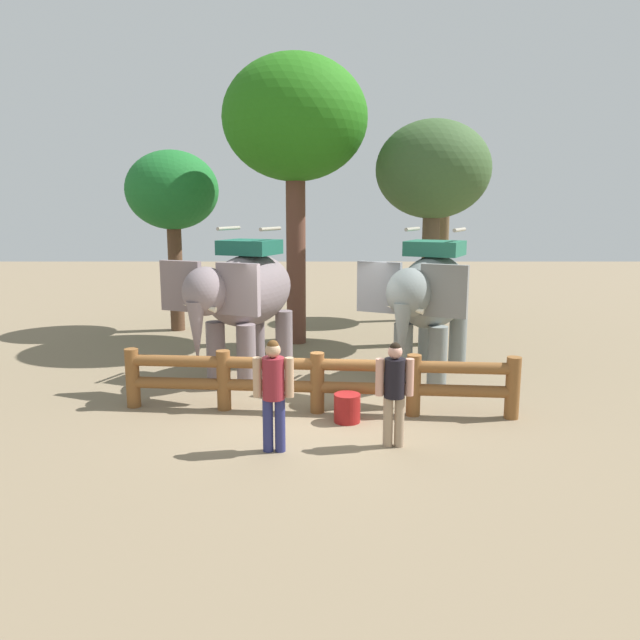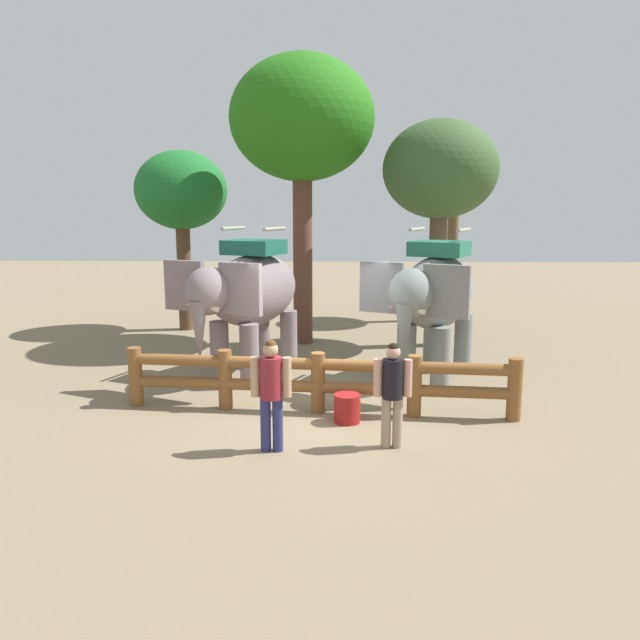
{
  "view_description": "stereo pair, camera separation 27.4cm",
  "coord_description": "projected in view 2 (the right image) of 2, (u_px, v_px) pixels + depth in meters",
  "views": [
    {
      "loc": [
        0.05,
        -9.87,
        3.47
      ],
      "look_at": [
        0.0,
        1.34,
        1.4
      ],
      "focal_mm": 34.28,
      "sensor_mm": 36.0,
      "label": 1
    },
    {
      "loc": [
        0.32,
        -9.86,
        3.47
      ],
      "look_at": [
        0.0,
        1.34,
        1.4
      ],
      "focal_mm": 34.28,
      "sensor_mm": 36.0,
      "label": 2
    }
  ],
  "objects": [
    {
      "name": "feed_bucket",
      "position": [
        347.0,
        408.0,
        9.99
      ],
      "size": [
        0.43,
        0.43,
        0.47
      ],
      "color": "maroon",
      "rests_on": "ground"
    },
    {
      "name": "elephant_center",
      "position": [
        434.0,
        297.0,
        12.11
      ],
      "size": [
        2.79,
        3.62,
        3.08
      ],
      "color": "slate",
      "rests_on": "ground"
    },
    {
      "name": "log_fence",
      "position": [
        318.0,
        378.0,
        10.39
      ],
      "size": [
        6.73,
        0.84,
        1.05
      ],
      "color": "brown",
      "rests_on": "ground"
    },
    {
      "name": "tree_far_right",
      "position": [
        440.0,
        173.0,
        14.85
      ],
      "size": [
        2.8,
        2.8,
        5.58
      ],
      "color": "brown",
      "rests_on": "ground"
    },
    {
      "name": "elephant_near_left",
      "position": [
        249.0,
        294.0,
        12.39
      ],
      "size": [
        2.68,
        3.67,
        3.09
      ],
      "color": "slate",
      "rests_on": "ground"
    },
    {
      "name": "tree_deep_back",
      "position": [
        302.0,
        122.0,
        14.95
      ],
      "size": [
        3.57,
        3.57,
        7.13
      ],
      "color": "brown",
      "rests_on": "ground"
    },
    {
      "name": "tree_back_center",
      "position": [
        456.0,
        162.0,
        18.27
      ],
      "size": [
        2.31,
        2.31,
        5.91
      ],
      "color": "brown",
      "rests_on": "ground"
    },
    {
      "name": "tourist_man_in_blue",
      "position": [
        271.0,
        387.0,
        8.67
      ],
      "size": [
        0.58,
        0.32,
        1.64
      ],
      "color": "navy",
      "rests_on": "ground"
    },
    {
      "name": "ground_plane",
      "position": [
        318.0,
        416.0,
        10.33
      ],
      "size": [
        60.0,
        60.0,
        0.0
      ],
      "primitive_type": "plane",
      "color": "#7E6C52"
    },
    {
      "name": "tourist_woman_in_black",
      "position": [
        393.0,
        388.0,
        8.81
      ],
      "size": [
        0.56,
        0.31,
        1.57
      ],
      "color": "#A0856A",
      "rests_on": "ground"
    },
    {
      "name": "tree_far_left",
      "position": [
        181.0,
        193.0,
        16.97
      ],
      "size": [
        2.55,
        2.55,
        5.03
      ],
      "color": "brown",
      "rests_on": "ground"
    }
  ]
}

